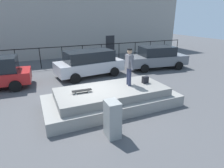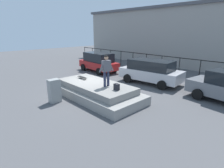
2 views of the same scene
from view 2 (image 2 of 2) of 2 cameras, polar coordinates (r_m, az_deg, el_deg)
The scene contains 10 objects.
ground_plane at distance 11.71m, azimuth -6.50°, elevation -2.79°, with size 60.00×60.00×0.00m, color #4C4C4F.
concrete_ledge at distance 10.88m, azimuth -5.19°, elevation -2.10°, with size 6.01×2.72×0.86m.
skateboarder at distance 9.89m, azimuth -1.77°, elevation 4.82°, with size 0.31×0.94×1.70m.
skateboard at distance 11.79m, azimuth -9.27°, elevation 2.09°, with size 0.83×0.26×0.12m.
backpack at distance 9.44m, azimuth 1.45°, elevation -0.91°, with size 0.28×0.20×0.33m, color black.
car_red_hatchback_near at distance 17.67m, azimuth -4.25°, elevation 6.94°, with size 4.31×2.24×1.79m.
car_silver_hatchback_mid at distance 13.92m, azimuth 12.01°, elevation 4.02°, with size 4.71×2.60×1.75m.
utility_box at distance 10.48m, azimuth -17.53°, elevation -2.07°, with size 0.44×0.60×1.29m, color gray.
fence_row at distance 17.39m, azimuth 15.24°, elevation 6.90°, with size 24.06×0.06×1.64m.
warehouse_building at distance 23.67m, azimuth 25.11°, elevation 13.42°, with size 29.01×8.15×6.41m.
Camera 2 is at (8.87, -6.62, 3.83)m, focal length 29.34 mm.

